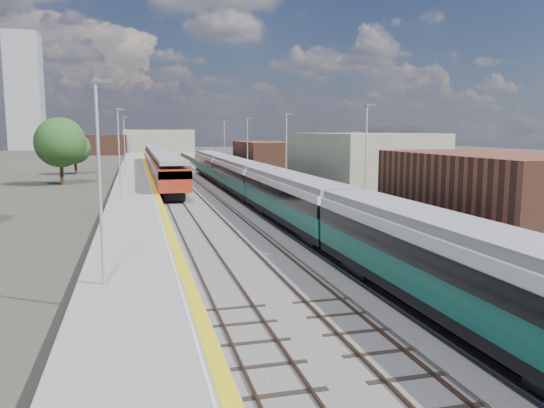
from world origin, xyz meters
name	(u,v)px	position (x,y,z in m)	size (l,w,h in m)	color
ground	(214,188)	(0.00, 50.00, 0.00)	(320.00, 320.00, 0.00)	#47443A
ballast_bed	(193,186)	(-2.25, 52.50, 0.03)	(10.50, 155.00, 0.06)	#565451
tracks	(196,184)	(-1.65, 54.18, 0.11)	(8.96, 160.00, 0.17)	#4C3323
platform_right	(253,180)	(5.28, 52.49, 0.54)	(4.70, 155.00, 8.52)	slate
platform_left	(135,183)	(-9.05, 52.49, 0.52)	(4.30, 155.00, 8.52)	slate
buildings	(98,116)	(-18.12, 138.60, 10.70)	(72.00, 185.50, 40.00)	brown
green_train	(260,184)	(1.50, 32.43, 2.14)	(2.76, 77.00, 3.04)	black
red_train	(159,161)	(-5.50, 66.67, 2.27)	(3.05, 61.74, 3.85)	black
tree_b	(60,142)	(-17.77, 57.80, 5.25)	(6.15, 6.15, 8.33)	#382619
tree_c	(75,148)	(-17.81, 74.35, 4.06)	(4.76, 4.76, 6.45)	#382619
tree_d	(355,149)	(21.17, 57.68, 4.17)	(4.89, 4.89, 6.63)	#382619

